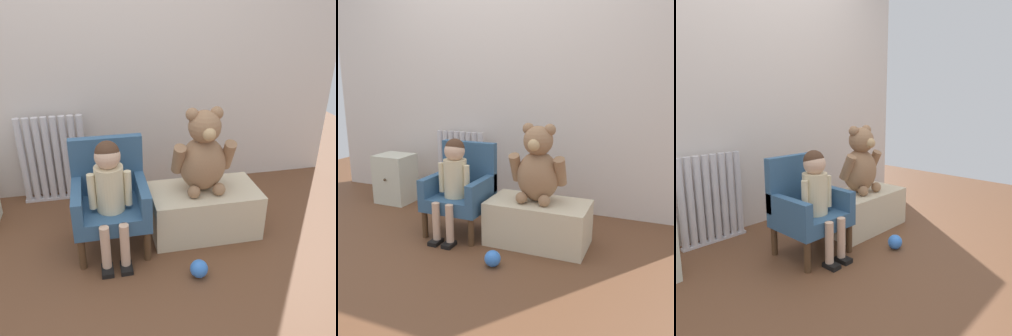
# 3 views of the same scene
# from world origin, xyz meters

# --- Properties ---
(ground_plane) EXTENTS (6.00, 6.00, 0.00)m
(ground_plane) POSITION_xyz_m (0.00, 0.00, 0.00)
(ground_plane) COLOR brown
(back_wall) EXTENTS (3.80, 0.05, 2.40)m
(back_wall) POSITION_xyz_m (0.00, 1.17, 1.20)
(back_wall) COLOR beige
(back_wall) RESTS_ON ground_plane
(radiator) EXTENTS (0.50, 0.05, 0.67)m
(radiator) POSITION_xyz_m (-0.40, 1.04, 0.33)
(radiator) COLOR silver
(radiator) RESTS_ON ground_plane
(child_armchair) EXTENTS (0.45, 0.41, 0.68)m
(child_armchair) POSITION_xyz_m (-0.03, 0.40, 0.33)
(child_armchair) COLOR #34597E
(child_armchair) RESTS_ON ground_plane
(child_figure) EXTENTS (0.25, 0.35, 0.74)m
(child_figure) POSITION_xyz_m (-0.03, 0.29, 0.48)
(child_figure) COLOR beige
(child_figure) RESTS_ON ground_plane
(low_bench) EXTENTS (0.71, 0.39, 0.31)m
(low_bench) POSITION_xyz_m (0.59, 0.40, 0.16)
(low_bench) COLOR beige
(low_bench) RESTS_ON ground_plane
(large_teddy_bear) EXTENTS (0.40, 0.28, 0.55)m
(large_teddy_bear) POSITION_xyz_m (0.57, 0.42, 0.56)
(large_teddy_bear) COLOR #946C4C
(large_teddy_bear) RESTS_ON low_bench
(toy_ball) EXTENTS (0.10, 0.10, 0.10)m
(toy_ball) POSITION_xyz_m (0.43, -0.03, 0.05)
(toy_ball) COLOR #3978DB
(toy_ball) RESTS_ON ground_plane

